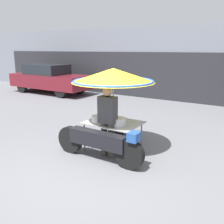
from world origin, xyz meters
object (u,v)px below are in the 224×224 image
at_px(vendor_person, 108,118).
at_px(potted_plant, 28,77).
at_px(vendor_motorcycle_cart, 111,89).
at_px(parked_car, 49,78).

bearing_deg(vendor_person, potted_plant, 148.98).
relative_size(vendor_motorcycle_cart, potted_plant, 2.03).
relative_size(parked_car, potted_plant, 4.31).
distance_m(vendor_person, potted_plant, 11.30).
bearing_deg(potted_plant, vendor_person, -31.02).
distance_m(vendor_person, parked_car, 8.72).
bearing_deg(parked_car, potted_plant, 164.27).
bearing_deg(parked_car, vendor_motorcycle_cart, -34.60).
height_order(vendor_person, parked_car, vendor_person).
bearing_deg(vendor_person, parked_car, 144.29).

